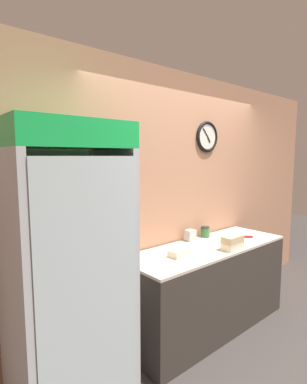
{
  "coord_description": "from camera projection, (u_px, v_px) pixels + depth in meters",
  "views": [
    {
      "loc": [
        -2.4,
        -1.06,
        1.82
      ],
      "look_at": [
        -0.7,
        0.93,
        1.5
      ],
      "focal_mm": 28.0,
      "sensor_mm": 36.0,
      "label": 1
    }
  ],
  "objects": [
    {
      "name": "chefs_knife",
      "position": [
        251.0,
        237.0,
        3.42
      ],
      "size": [
        0.26,
        0.22,
        0.02
      ],
      "color": "silver",
      "rests_on": "prep_counter"
    },
    {
      "name": "condiment_jar",
      "position": [
        205.0,
        232.0,
        3.45
      ],
      "size": [
        0.1,
        0.1,
        0.12
      ],
      "color": "#336B38",
      "rests_on": "prep_counter"
    },
    {
      "name": "prep_counter",
      "position": [
        208.0,
        287.0,
        3.17
      ],
      "size": [
        1.92,
        0.65,
        0.89
      ],
      "color": "#332D28",
      "rests_on": "ground_plane"
    },
    {
      "name": "ground_plane",
      "position": [
        287.0,
        370.0,
        2.56
      ],
      "size": [
        14.0,
        14.0,
        0.0
      ],
      "primitive_type": "plane",
      "color": "#383330"
    },
    {
      "name": "beverage_cooler",
      "position": [
        65.0,
        254.0,
        2.14
      ],
      "size": [
        0.79,
        0.64,
        2.05
      ],
      "color": "#B2B7BC",
      "rests_on": "ground_plane"
    },
    {
      "name": "sandwich_stack_bottom",
      "position": [
        232.0,
        246.0,
        2.99
      ],
      "size": [
        0.25,
        0.13,
        0.07
      ],
      "color": "beige",
      "rests_on": "prep_counter"
    },
    {
      "name": "sandwich_stack_middle",
      "position": [
        233.0,
        239.0,
        2.98
      ],
      "size": [
        0.25,
        0.13,
        0.07
      ],
      "color": "tan",
      "rests_on": "sandwich_stack_bottom"
    },
    {
      "name": "wall_back",
      "position": [
        183.0,
        198.0,
        3.34
      ],
      "size": [
        5.2,
        0.09,
        2.7
      ],
      "color": "#AD7A5B",
      "rests_on": "ground_plane"
    },
    {
      "name": "sandwich_flat_left",
      "position": [
        181.0,
        252.0,
        2.8
      ],
      "size": [
        0.25,
        0.13,
        0.06
      ],
      "color": "beige",
      "rests_on": "prep_counter"
    },
    {
      "name": "napkin_dispenser",
      "position": [
        190.0,
        235.0,
        3.29
      ],
      "size": [
        0.11,
        0.09,
        0.12
      ],
      "color": "#B7B2AD",
      "rests_on": "prep_counter"
    }
  ]
}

